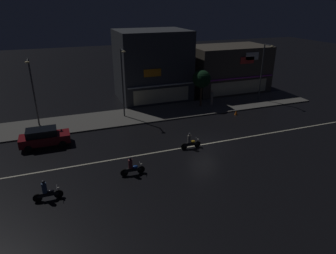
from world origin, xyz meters
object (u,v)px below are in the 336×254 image
(motorcycle_opposite_lane, at_px, (47,192))
(traffic_cone, at_px, (236,113))
(pedestrian_on_sidewalk, at_px, (212,98))
(motorcycle_following, at_px, (190,142))
(motorcycle_lead, at_px, (132,167))
(streetlamp_west, at_px, (33,87))
(streetlamp_east, at_px, (263,68))
(parked_car_near_kerb, at_px, (44,137))
(streetlamp_mid, at_px, (123,78))

(motorcycle_opposite_lane, relative_size, traffic_cone, 3.45)
(pedestrian_on_sidewalk, relative_size, motorcycle_following, 1.00)
(motorcycle_lead, height_order, traffic_cone, motorcycle_lead)
(pedestrian_on_sidewalk, distance_m, motorcycle_following, 12.23)
(streetlamp_west, distance_m, streetlamp_east, 26.95)
(streetlamp_west, height_order, motorcycle_following, streetlamp_west)
(motorcycle_following, bearing_deg, pedestrian_on_sidewalk, -121.93)
(parked_car_near_kerb, height_order, motorcycle_opposite_lane, parked_car_near_kerb)
(traffic_cone, bearing_deg, motorcycle_following, -144.62)
(traffic_cone, bearing_deg, streetlamp_mid, 163.89)
(streetlamp_west, xyz_separation_m, parked_car_near_kerb, (0.59, -4.87, -3.40))
(streetlamp_mid, xyz_separation_m, parked_car_near_kerb, (-8.37, -4.51, -3.67))
(pedestrian_on_sidewalk, bearing_deg, traffic_cone, 70.65)
(streetlamp_west, distance_m, traffic_cone, 21.90)
(motorcycle_lead, xyz_separation_m, motorcycle_following, (5.94, 2.52, 0.00))
(streetlamp_mid, distance_m, pedestrian_on_sidewalk, 11.58)
(streetlamp_west, bearing_deg, parked_car_near_kerb, -83.13)
(streetlamp_east, height_order, parked_car_near_kerb, streetlamp_east)
(traffic_cone, bearing_deg, streetlamp_west, 169.59)
(parked_car_near_kerb, bearing_deg, motorcycle_lead, -50.85)
(pedestrian_on_sidewalk, bearing_deg, streetlamp_mid, -35.44)
(motorcycle_lead, bearing_deg, motorcycle_following, -159.38)
(streetlamp_mid, distance_m, traffic_cone, 13.41)
(pedestrian_on_sidewalk, bearing_deg, motorcycle_following, 16.58)
(streetlamp_mid, height_order, streetlamp_east, streetlamp_mid)
(streetlamp_east, distance_m, motorcycle_following, 17.58)
(motorcycle_lead, bearing_deg, streetlamp_west, -63.92)
(streetlamp_mid, bearing_deg, motorcycle_following, -68.70)
(parked_car_near_kerb, relative_size, motorcycle_lead, 2.26)
(streetlamp_east, distance_m, motorcycle_opposite_lane, 29.59)
(streetlamp_mid, xyz_separation_m, motorcycle_lead, (-2.21, -12.08, -3.91))
(parked_car_near_kerb, bearing_deg, pedestrian_on_sidewalk, 13.78)
(streetlamp_mid, bearing_deg, pedestrian_on_sidewalk, 1.29)
(parked_car_near_kerb, bearing_deg, streetlamp_mid, 28.32)
(streetlamp_east, relative_size, traffic_cone, 13.03)
(pedestrian_on_sidewalk, height_order, parked_car_near_kerb, pedestrian_on_sidewalk)
(streetlamp_east, xyz_separation_m, motorcycle_following, (-14.27, -9.58, -3.73))
(streetlamp_west, xyz_separation_m, motorcycle_lead, (6.75, -12.44, -3.63))
(streetlamp_west, xyz_separation_m, motorcycle_following, (12.69, -9.92, -3.63))
(streetlamp_mid, xyz_separation_m, streetlamp_east, (17.99, 0.02, -0.18))
(motorcycle_following, bearing_deg, motorcycle_lead, 27.77)
(streetlamp_east, bearing_deg, motorcycle_opposite_lane, -153.19)
(traffic_cone, bearing_deg, pedestrian_on_sidewalk, 107.38)
(motorcycle_lead, distance_m, motorcycle_following, 6.45)
(streetlamp_west, bearing_deg, traffic_cone, -10.41)
(streetlamp_mid, height_order, motorcycle_lead, streetlamp_mid)
(parked_car_near_kerb, xyz_separation_m, motorcycle_lead, (6.16, -7.57, -0.24))
(motorcycle_opposite_lane, xyz_separation_m, traffic_cone, (20.42, 9.69, -0.36))
(streetlamp_west, height_order, streetlamp_east, streetlamp_east)
(motorcycle_lead, xyz_separation_m, motorcycle_opposite_lane, (-5.99, -1.14, 0.00))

